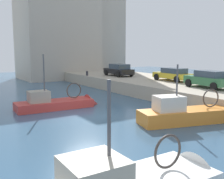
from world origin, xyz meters
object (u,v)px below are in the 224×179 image
(fishing_boat_orange, at_px, (190,120))
(parked_car_yellow, at_px, (173,74))
(parked_car_green, at_px, (209,79))
(mooring_bollard_mid, at_px, (87,73))
(parked_car_black, at_px, (119,70))
(fishing_boat_red, at_px, (59,106))

(fishing_boat_orange, relative_size, parked_car_yellow, 1.61)
(parked_car_green, relative_size, parked_car_yellow, 0.97)
(fishing_boat_orange, xyz_separation_m, mooring_bollard_mid, (2.77, 18.59, 1.34))
(fishing_boat_orange, xyz_separation_m, parked_car_black, (5.78, 16.15, 1.79))
(fishing_boat_red, distance_m, fishing_boat_orange, 9.49)
(parked_car_green, bearing_deg, parked_car_black, 91.76)
(fishing_boat_orange, height_order, parked_car_yellow, fishing_boat_orange)
(fishing_boat_red, relative_size, parked_car_black, 1.51)
(fishing_boat_orange, height_order, parked_car_black, fishing_boat_orange)
(fishing_boat_orange, bearing_deg, mooring_bollard_mid, 81.53)
(fishing_boat_orange, xyz_separation_m, parked_car_yellow, (7.44, 8.85, 1.74))
(fishing_boat_orange, bearing_deg, parked_car_black, 70.31)
(parked_car_green, bearing_deg, mooring_bollard_mid, 102.74)
(fishing_boat_red, xyz_separation_m, mooring_bollard_mid, (7.84, 10.56, 1.36))
(fishing_boat_orange, distance_m, mooring_bollard_mid, 18.84)
(fishing_boat_red, height_order, parked_car_black, fishing_boat_red)
(parked_car_black, bearing_deg, fishing_boat_red, -143.16)
(fishing_boat_red, distance_m, mooring_bollard_mid, 13.23)
(parked_car_yellow, relative_size, mooring_bollard_mid, 7.67)
(parked_car_black, bearing_deg, fishing_boat_orange, -109.69)
(parked_car_green, distance_m, parked_car_black, 12.61)
(parked_car_green, xyz_separation_m, mooring_bollard_mid, (-3.40, 15.04, -0.45))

